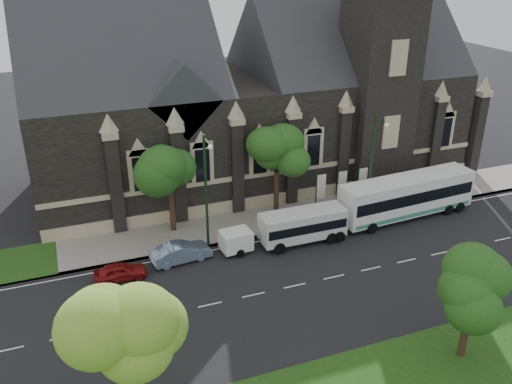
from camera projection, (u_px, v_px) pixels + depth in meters
name	position (u px, v px, depth m)	size (l,w,h in m)	color
ground	(295.00, 286.00, 36.80)	(160.00, 160.00, 0.00)	black
sidewalk	(247.00, 223.00, 44.84)	(80.00, 5.00, 0.15)	gray
museum	(264.00, 95.00, 50.99)	(40.00, 17.70, 29.90)	black
tree_park_near	(132.00, 327.00, 22.88)	(4.42, 4.42, 8.56)	black
tree_park_east	(475.00, 284.00, 28.93)	(3.40, 3.40, 6.28)	black
tree_walk_right	(278.00, 149.00, 44.50)	(4.08, 4.08, 7.80)	black
tree_walk_left	(171.00, 164.00, 41.63)	(3.91, 3.91, 7.64)	black
street_lamp_near	(373.00, 161.00, 43.90)	(0.36, 1.88, 9.00)	black
street_lamp_mid	(207.00, 186.00, 39.40)	(0.36, 1.88, 9.00)	black
banner_flag_left	(319.00, 189.00, 45.47)	(0.90, 0.10, 4.00)	black
banner_flag_center	(340.00, 186.00, 46.12)	(0.90, 0.10, 4.00)	black
banner_flag_right	(361.00, 183.00, 46.76)	(0.90, 0.10, 4.00)	black
tour_coach	(407.00, 196.00, 45.35)	(12.38, 3.51, 3.57)	white
shuttle_bus	(303.00, 224.00, 41.64)	(6.74, 2.40, 2.60)	silver
box_trailer	(236.00, 240.00, 40.45)	(3.31, 1.95, 1.74)	white
sedan	(181.00, 252.00, 39.40)	(1.53, 4.40, 1.45)	#7C95B3
car_far_red	(120.00, 271.00, 37.29)	(1.45, 3.59, 1.22)	maroon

